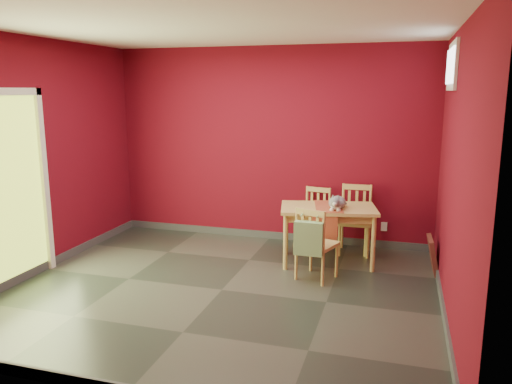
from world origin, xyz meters
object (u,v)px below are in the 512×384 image
(chair_near, at_px, (315,243))
(picture_frame, at_px, (433,255))
(chair_far_left, at_px, (315,217))
(cat, at_px, (337,200))
(chair_far_right, at_px, (355,219))
(tote_bag, at_px, (309,238))
(dining_table, at_px, (328,214))

(chair_near, relative_size, picture_frame, 1.99)
(chair_far_left, bearing_deg, chair_near, -79.91)
(cat, distance_m, picture_frame, 1.28)
(chair_far_right, relative_size, picture_frame, 2.11)
(chair_far_left, relative_size, picture_frame, 1.93)
(chair_far_left, height_order, chair_far_right, chair_far_right)
(tote_bag, xyz_separation_m, cat, (0.20, 0.74, 0.28))
(chair_near, distance_m, picture_frame, 1.45)
(chair_near, height_order, tote_bag, chair_near)
(chair_far_right, distance_m, cat, 0.71)
(chair_near, relative_size, cat, 2.01)
(picture_frame, bearing_deg, dining_table, -178.47)
(chair_far_left, distance_m, tote_bag, 1.40)
(dining_table, height_order, chair_near, chair_near)
(cat, bearing_deg, chair_far_right, 41.83)
(chair_near, bearing_deg, tote_bag, -101.82)
(tote_bag, distance_m, picture_frame, 1.60)
(chair_near, bearing_deg, dining_table, 84.98)
(chair_far_right, distance_m, tote_bag, 1.37)
(dining_table, distance_m, chair_near, 0.63)
(dining_table, relative_size, cat, 3.00)
(chair_far_left, xyz_separation_m, tote_bag, (0.17, -1.39, 0.12))
(chair_far_right, height_order, chair_near, chair_far_right)
(picture_frame, bearing_deg, tote_bag, -148.09)
(dining_table, bearing_deg, cat, -28.13)
(cat, bearing_deg, picture_frame, -26.92)
(dining_table, relative_size, picture_frame, 2.97)
(chair_far_left, height_order, tote_bag, chair_far_left)
(chair_far_left, distance_m, chair_far_right, 0.55)
(chair_far_left, height_order, picture_frame, chair_far_left)
(cat, bearing_deg, tote_bag, -137.14)
(dining_table, bearing_deg, chair_far_left, 113.93)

